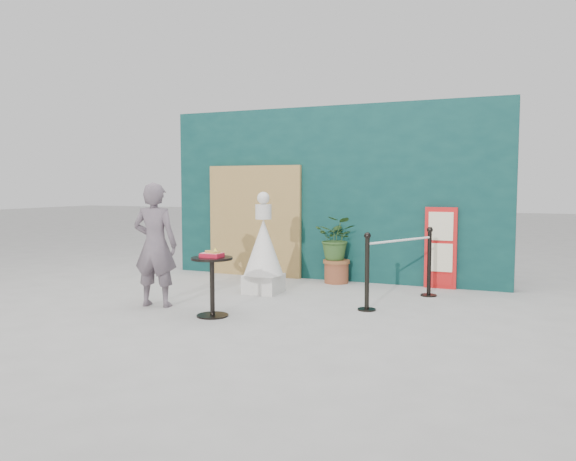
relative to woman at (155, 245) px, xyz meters
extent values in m
plane|color=#ADAAA5|center=(1.48, -0.08, -0.84)|extent=(60.00, 60.00, 0.00)
cube|color=#0A2F30|center=(1.48, 3.07, 0.66)|extent=(6.00, 0.30, 3.00)
cube|color=tan|center=(0.08, 2.86, 0.16)|extent=(1.80, 0.08, 2.00)
imported|color=#6A5A63|center=(0.00, 0.00, 0.00)|extent=(0.68, 0.51, 1.68)
cube|color=red|center=(3.38, 2.88, -0.19)|extent=(0.50, 0.06, 1.30)
cube|color=beige|center=(3.38, 2.84, 0.16)|extent=(0.38, 0.02, 0.45)
cube|color=beige|center=(3.38, 2.84, -0.34)|extent=(0.38, 0.02, 0.45)
cube|color=red|center=(3.38, 2.84, -0.69)|extent=(0.38, 0.02, 0.18)
cube|color=silver|center=(0.94, 1.44, -0.70)|extent=(0.52, 0.52, 0.28)
cone|color=white|center=(0.94, 1.44, -0.13)|extent=(0.60, 0.60, 0.85)
cylinder|color=white|center=(0.94, 1.44, 0.40)|extent=(0.25, 0.25, 0.23)
sphere|color=silver|center=(0.94, 1.44, 0.61)|extent=(0.19, 0.19, 0.19)
cylinder|color=black|center=(1.02, -0.22, -0.83)|extent=(0.40, 0.40, 0.02)
cylinder|color=black|center=(1.02, -0.22, -0.48)|extent=(0.06, 0.06, 0.72)
cylinder|color=black|center=(1.02, -0.22, -0.11)|extent=(0.52, 0.52, 0.03)
cube|color=red|center=(1.02, -0.22, -0.07)|extent=(0.26, 0.19, 0.05)
cube|color=red|center=(1.02, -0.22, -0.04)|extent=(0.24, 0.17, 0.00)
cube|color=gold|center=(0.98, -0.21, -0.02)|extent=(0.15, 0.14, 0.02)
cube|color=gold|center=(1.07, -0.24, -0.02)|extent=(0.13, 0.13, 0.02)
cone|color=#FFF243|center=(1.04, -0.17, -0.01)|extent=(0.06, 0.06, 0.06)
cylinder|color=brown|center=(1.70, 2.70, -0.67)|extent=(0.40, 0.40, 0.34)
cylinder|color=brown|center=(1.70, 2.70, -0.48)|extent=(0.45, 0.45, 0.06)
imported|color=#2F5122|center=(1.70, 2.70, -0.08)|extent=(0.67, 0.58, 0.74)
cylinder|color=black|center=(2.72, 0.87, -0.83)|extent=(0.24, 0.24, 0.02)
cylinder|color=black|center=(2.72, 0.87, -0.36)|extent=(0.06, 0.06, 0.96)
sphere|color=black|center=(2.72, 0.87, 0.15)|extent=(0.09, 0.09, 0.09)
cylinder|color=black|center=(3.32, 2.17, -0.83)|extent=(0.24, 0.24, 0.02)
cylinder|color=black|center=(3.32, 2.17, -0.36)|extent=(0.06, 0.06, 0.96)
sphere|color=black|center=(3.32, 2.17, 0.15)|extent=(0.09, 0.09, 0.09)
cylinder|color=white|center=(3.02, 1.52, 0.04)|extent=(0.63, 1.31, 0.03)
camera|label=1|loc=(4.61, -6.25, 0.80)|focal=35.00mm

